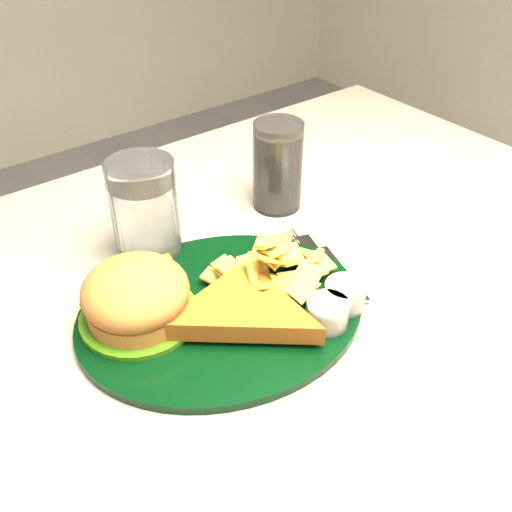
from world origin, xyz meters
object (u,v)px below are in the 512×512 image
(dinner_plate, at_px, (221,289))
(fork_napkin, at_px, (339,270))
(cola_glass, at_px, (278,166))
(water_glass, at_px, (145,211))
(table, at_px, (246,472))

(dinner_plate, height_order, fork_napkin, dinner_plate)
(cola_glass, bearing_deg, water_glass, 177.98)
(table, height_order, cola_glass, cola_glass)
(table, xyz_separation_m, cola_glass, (0.16, 0.13, 0.44))
(cola_glass, bearing_deg, table, -140.49)
(water_glass, bearing_deg, cola_glass, -2.02)
(water_glass, bearing_deg, table, -71.11)
(water_glass, xyz_separation_m, cola_glass, (0.21, -0.01, -0.00))
(table, bearing_deg, dinner_plate, -161.67)
(cola_glass, bearing_deg, fork_napkin, -102.79)
(water_glass, height_order, fork_napkin, water_glass)
(cola_glass, height_order, fork_napkin, cola_glass)
(water_glass, xyz_separation_m, fork_napkin, (0.17, -0.18, -0.06))
(table, height_order, dinner_plate, dinner_plate)
(dinner_plate, distance_m, fork_napkin, 0.16)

